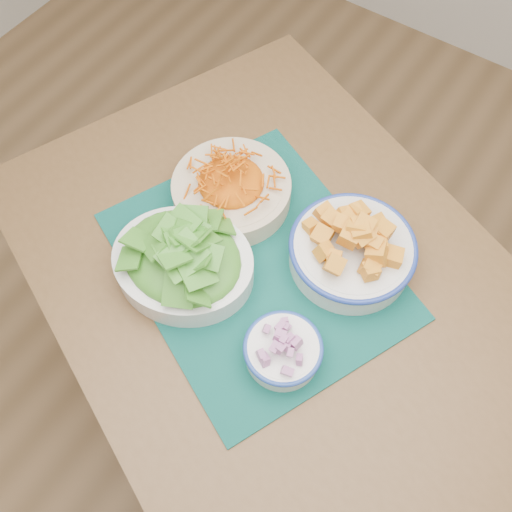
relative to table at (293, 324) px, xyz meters
The scene contains 7 objects.
ground 0.72m from the table, 109.92° to the right, with size 4.00×4.00×0.00m, color #99734A.
table is the anchor object (origin of this frame).
placemat 0.15m from the table, 169.96° to the left, with size 0.50×0.41×0.00m, color #04302C.
carrot_bowl 0.29m from the table, 153.14° to the left, with size 0.23×0.23×0.09m.
squash_bowl 0.20m from the table, 72.94° to the left, with size 0.25×0.25×0.11m.
lettuce_bowl 0.26m from the table, 160.78° to the right, with size 0.30×0.27×0.11m.
onion_bowl 0.18m from the table, 70.81° to the right, with size 0.14×0.14×0.07m.
Camera 1 is at (0.29, -0.09, 1.66)m, focal length 40.00 mm.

